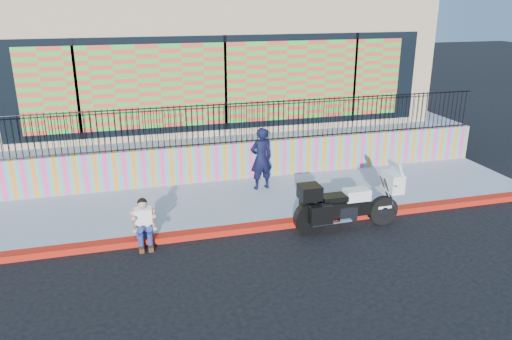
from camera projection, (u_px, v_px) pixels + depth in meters
name	position (u px, v px, depth m)	size (l,w,h in m)	color
ground	(264.00, 229.00, 12.00)	(90.00, 90.00, 0.00)	black
red_curb	(264.00, 226.00, 11.98)	(16.00, 0.30, 0.15)	red
sidewalk	(247.00, 201.00, 13.48)	(16.00, 3.00, 0.15)	#98A3B7
mural_wall	(233.00, 161.00, 14.73)	(16.00, 0.20, 1.10)	#FE438B
metal_fence	(233.00, 123.00, 14.36)	(15.80, 0.04, 1.20)	black
elevated_platform	(204.00, 124.00, 19.41)	(16.00, 10.00, 1.25)	#98A3B7
storefront_building	(203.00, 56.00, 18.35)	(14.00, 8.06, 4.00)	#CBAB87
police_motorcycle	(346.00, 203.00, 11.80)	(2.61, 0.86, 1.62)	black
police_officer	(261.00, 159.00, 13.87)	(0.64, 0.42, 1.77)	black
seated_man	(144.00, 227.00, 11.07)	(0.54, 0.71, 1.06)	navy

